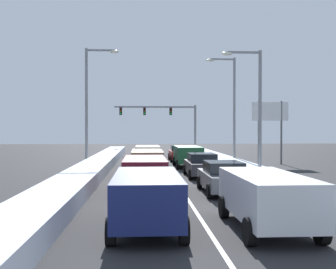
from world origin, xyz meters
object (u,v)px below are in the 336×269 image
suv_black_center_lane_fourth (148,154)px  sedan_charcoal_right_lane_third (202,165)px  street_lamp_left_mid (91,97)px  street_lamp_right_mid (231,101)px  suv_white_right_lane_nearest (266,196)px  sedan_gray_right_lane_second (223,177)px  suv_green_right_lane_fourth (188,154)px  suv_navy_center_lane_nearest (147,196)px  sedan_silver_center_lane_fifth (148,152)px  roadside_sign_right (270,118)px  street_lamp_right_near (255,101)px  suv_tan_center_lane_third (147,160)px  sedan_red_right_lane_fifth (180,153)px  traffic_light_gantry (167,116)px  suv_maroon_center_lane_second (145,172)px

suv_black_center_lane_fourth → sedan_charcoal_right_lane_third: bearing=-65.9°
street_lamp_left_mid → street_lamp_right_mid: bearing=16.0°
suv_white_right_lane_nearest → sedan_gray_right_lane_second: suv_white_right_lane_nearest is taller
suv_green_right_lane_fourth → suv_navy_center_lane_nearest: (-3.50, -20.28, 0.00)m
sedan_charcoal_right_lane_third → sedan_silver_center_lane_fifth: 14.80m
sedan_silver_center_lane_fifth → street_lamp_left_mid: street_lamp_left_mid is taller
suv_white_right_lane_nearest → sedan_gray_right_lane_second: 7.05m
suv_navy_center_lane_nearest → suv_black_center_lane_fourth: size_ratio=1.00×
suv_navy_center_lane_nearest → suv_green_right_lane_fourth: bearing=80.2°
roadside_sign_right → suv_navy_center_lane_nearest: bearing=-115.9°
suv_navy_center_lane_nearest → street_lamp_right_near: bearing=62.9°
suv_tan_center_lane_third → street_lamp_right_near: street_lamp_right_near is taller
sedan_charcoal_right_lane_third → sedan_red_right_lane_fifth: 13.34m
suv_navy_center_lane_nearest → suv_tan_center_lane_third: 14.11m
suv_green_right_lane_fourth → suv_tan_center_lane_third: 7.01m
sedan_silver_center_lane_fifth → suv_green_right_lane_fourth: bearing=-67.7°
suv_white_right_lane_nearest → traffic_light_gantry: bearing=90.8°
sedan_charcoal_right_lane_third → street_lamp_left_mid: (-7.86, 6.81, 4.79)m
sedan_red_right_lane_fifth → traffic_light_gantry: size_ratio=0.42×
sedan_gray_right_lane_second → street_lamp_right_near: size_ratio=0.55×
suv_navy_center_lane_nearest → suv_tan_center_lane_third: size_ratio=1.00×
suv_green_right_lane_fourth → street_lamp_right_mid: street_lamp_right_mid is taller
sedan_charcoal_right_lane_third → suv_black_center_lane_fourth: (-3.34, 7.47, 0.25)m
suv_maroon_center_lane_second → suv_white_right_lane_nearest: bearing=-63.4°
sedan_red_right_lane_fifth → roadside_sign_right: (7.49, -4.35, 3.25)m
suv_tan_center_lane_third → street_lamp_left_mid: bearing=125.4°
suv_green_right_lane_fourth → suv_navy_center_lane_nearest: size_ratio=1.00×
sedan_gray_right_lane_second → street_lamp_left_mid: street_lamp_left_mid is taller
suv_tan_center_lane_third → street_lamp_right_near: bearing=-0.0°
sedan_gray_right_lane_second → traffic_light_gantry: bearing=91.1°
sedan_red_right_lane_fifth → sedan_silver_center_lane_fifth: bearing=160.3°
sedan_gray_right_lane_second → street_lamp_right_mid: size_ratio=0.48×
sedan_silver_center_lane_fifth → street_lamp_right_near: bearing=-63.6°
suv_green_right_lane_fourth → roadside_sign_right: size_ratio=0.89×
suv_black_center_lane_fourth → sedan_red_right_lane_fifth: bearing=61.8°
suv_black_center_lane_fourth → roadside_sign_right: (10.64, 1.53, 3.00)m
suv_white_right_lane_nearest → street_lamp_left_mid: 22.44m
suv_navy_center_lane_nearest → street_lamp_left_mid: (-4.23, 20.29, 4.54)m
suv_white_right_lane_nearest → suv_maroon_center_lane_second: same height
sedan_charcoal_right_lane_third → suv_white_right_lane_nearest: bearing=-90.1°
suv_maroon_center_lane_second → roadside_sign_right: size_ratio=0.89×
street_lamp_right_mid → street_lamp_left_mid: (-11.97, -3.44, 0.00)m
sedan_red_right_lane_fifth → suv_navy_center_lane_nearest: size_ratio=0.92×
sedan_gray_right_lane_second → roadside_sign_right: size_ratio=0.82×
street_lamp_right_near → street_lamp_left_mid: bearing=151.7°
street_lamp_right_near → sedan_charcoal_right_lane_third: bearing=-170.0°
suv_white_right_lane_nearest → traffic_light_gantry: size_ratio=0.46×
sedan_gray_right_lane_second → sedan_silver_center_lane_fifth: same height
sedan_charcoal_right_lane_third → suv_navy_center_lane_nearest: 13.96m
roadside_sign_right → suv_green_right_lane_fourth: bearing=-163.6°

